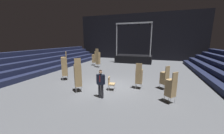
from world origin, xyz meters
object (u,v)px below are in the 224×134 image
(man_with_tie, at_px, (101,82))
(loose_chair_near_man, at_px, (111,83))
(stage_riser, at_px, (134,58))
(chair_stack_mid_left, at_px, (171,87))
(chair_stack_rear_left, at_px, (65,66))
(chair_stack_rear_right, at_px, (139,76))
(chair_stack_mid_right, at_px, (94,58))
(chair_stack_mid_centre, at_px, (98,58))
(chair_stack_front_left, at_px, (78,75))
(chair_stack_front_right, at_px, (165,78))

(man_with_tie, distance_m, loose_chair_near_man, 1.46)
(stage_riser, height_order, chair_stack_mid_left, stage_riser)
(chair_stack_rear_left, distance_m, chair_stack_rear_right, 6.34)
(chair_stack_mid_right, distance_m, chair_stack_mid_centre, 1.45)
(man_with_tie, height_order, chair_stack_mid_centre, chair_stack_mid_centre)
(man_with_tie, distance_m, chair_stack_mid_centre, 9.07)
(chair_stack_rear_left, xyz_separation_m, chair_stack_rear_right, (6.33, -0.03, -0.29))
(stage_riser, distance_m, chair_stack_front_left, 13.07)
(chair_stack_mid_right, xyz_separation_m, loose_chair_near_man, (5.15, -7.76, -0.45))
(stage_riser, xyz_separation_m, chair_stack_front_left, (-1.57, -12.96, 0.49))
(chair_stack_mid_left, distance_m, chair_stack_mid_right, 12.27)
(chair_stack_front_right, xyz_separation_m, chair_stack_mid_right, (-8.67, 6.43, 0.13))
(chair_stack_rear_right, bearing_deg, chair_stack_front_left, -150.30)
(chair_stack_front_right, height_order, loose_chair_near_man, chair_stack_front_right)
(chair_stack_front_left, relative_size, chair_stack_rear_right, 1.23)
(stage_riser, relative_size, chair_stack_mid_centre, 2.46)
(chair_stack_front_right, xyz_separation_m, chair_stack_rear_right, (-1.71, -0.44, 0.08))
(chair_stack_mid_centre, bearing_deg, stage_riser, 62.58)
(chair_stack_front_right, xyz_separation_m, chair_stack_mid_left, (0.20, -2.06, 0.04))
(man_with_tie, xyz_separation_m, chair_stack_front_left, (-1.81, 0.40, 0.17))
(chair_stack_front_left, relative_size, chair_stack_mid_right, 1.17)
(chair_stack_rear_right, bearing_deg, chair_stack_mid_left, -37.22)
(chair_stack_mid_left, bearing_deg, loose_chair_near_man, 121.67)
(stage_riser, relative_size, chair_stack_front_left, 2.55)
(man_with_tie, height_order, chair_stack_rear_right, chair_stack_rear_right)
(stage_riser, xyz_separation_m, man_with_tie, (0.24, -13.36, 0.32))
(chair_stack_rear_right, bearing_deg, stage_riser, 104.35)
(stage_riser, height_order, chair_stack_mid_right, stage_riser)
(chair_stack_mid_centre, height_order, chair_stack_rear_left, chair_stack_rear_left)
(chair_stack_mid_left, distance_m, chair_stack_mid_centre, 10.84)
(chair_stack_mid_left, relative_size, chair_stack_rear_left, 0.73)
(chair_stack_mid_right, height_order, chair_stack_rear_left, chair_stack_rear_left)
(stage_riser, distance_m, chair_stack_rear_left, 11.82)
(chair_stack_front_left, bearing_deg, loose_chair_near_man, -14.10)
(stage_riser, xyz_separation_m, chair_stack_rear_right, (2.19, -11.09, 0.28))
(chair_stack_mid_left, distance_m, loose_chair_near_man, 3.81)
(chair_stack_front_right, height_order, chair_stack_mid_centre, chair_stack_mid_centre)
(chair_stack_rear_right, bearing_deg, chair_stack_front_right, 17.59)
(man_with_tie, bearing_deg, loose_chair_near_man, -93.22)
(chair_stack_rear_left, bearing_deg, chair_stack_rear_right, -123.55)
(chair_stack_front_right, relative_size, loose_chair_near_man, 1.81)
(stage_riser, bearing_deg, chair_stack_mid_centre, -125.54)
(chair_stack_front_left, relative_size, chair_stack_rear_left, 0.93)
(man_with_tie, height_order, chair_stack_mid_left, chair_stack_mid_left)
(chair_stack_rear_left, bearing_deg, man_with_tie, -150.97)
(chair_stack_mid_left, distance_m, chair_stack_rear_right, 2.51)
(man_with_tie, xyz_separation_m, chair_stack_rear_left, (-4.39, 2.30, 0.25))
(stage_riser, height_order, chair_stack_mid_centre, stage_riser)
(man_with_tie, relative_size, chair_stack_rear_right, 0.93)
(chair_stack_rear_right, bearing_deg, chair_stack_mid_centre, 138.24)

